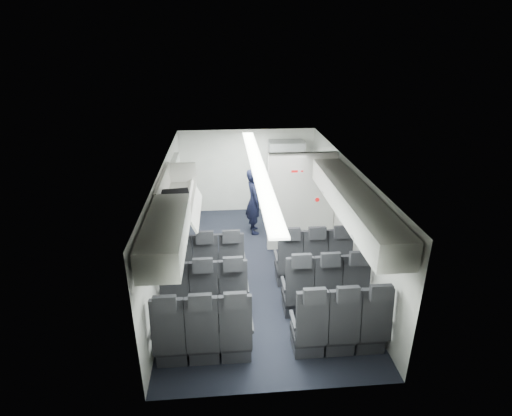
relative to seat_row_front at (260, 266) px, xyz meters
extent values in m
cube|color=black|center=(0.00, 0.53, -0.41)|extent=(3.40, 6.00, 0.01)
cube|color=white|center=(0.00, 0.53, 1.75)|extent=(3.40, 6.00, 0.01)
cube|color=silver|center=(0.00, 3.53, 0.67)|extent=(3.40, 0.01, 2.15)
cube|color=silver|center=(0.00, -2.47, 0.67)|extent=(3.40, 0.01, 2.15)
cube|color=silver|center=(-1.70, 0.53, 0.67)|extent=(0.01, 6.00, 2.15)
cube|color=silver|center=(1.70, 0.53, 0.67)|extent=(0.01, 6.00, 2.15)
cube|color=white|center=(0.00, 0.53, 1.71)|extent=(0.25, 5.52, 0.03)
cube|color=black|center=(-1.42, 0.08, -0.13)|extent=(0.44, 0.46, 0.12)
cube|color=#2D2D33|center=(-1.42, 0.08, -0.29)|extent=(0.42, 0.42, 0.22)
cube|color=black|center=(-1.42, -0.14, 0.32)|extent=(0.44, 0.20, 0.80)
cube|color=black|center=(-1.42, -0.19, 0.72)|extent=(0.30, 0.12, 0.23)
cube|color=#2D2D33|center=(-1.64, 0.05, 0.15)|extent=(0.05, 0.40, 0.06)
cube|color=#2D2D33|center=(-1.20, 0.05, 0.15)|extent=(0.05, 0.40, 0.06)
cube|color=black|center=(-0.97, 0.08, -0.13)|extent=(0.44, 0.46, 0.12)
cube|color=#2D2D33|center=(-0.97, 0.08, -0.29)|extent=(0.42, 0.42, 0.22)
cube|color=black|center=(-0.97, -0.14, 0.32)|extent=(0.44, 0.20, 0.80)
cube|color=black|center=(-0.97, -0.19, 0.72)|extent=(0.30, 0.12, 0.23)
cube|color=#2D2D33|center=(-1.19, 0.05, 0.15)|extent=(0.05, 0.40, 0.06)
cube|color=#2D2D33|center=(-0.75, 0.05, 0.15)|extent=(0.05, 0.40, 0.06)
cube|color=black|center=(-0.52, 0.08, -0.13)|extent=(0.44, 0.46, 0.12)
cube|color=#2D2D33|center=(-0.52, 0.08, -0.29)|extent=(0.42, 0.42, 0.22)
cube|color=black|center=(-0.52, -0.14, 0.32)|extent=(0.44, 0.20, 0.80)
cube|color=black|center=(-0.52, -0.19, 0.72)|extent=(0.30, 0.12, 0.23)
cube|color=#2D2D33|center=(-0.74, 0.05, 0.15)|extent=(0.05, 0.40, 0.06)
cube|color=#2D2D33|center=(-0.30, 0.05, 0.15)|extent=(0.05, 0.40, 0.06)
cube|color=black|center=(0.52, 0.08, -0.13)|extent=(0.44, 0.46, 0.12)
cube|color=#2D2D33|center=(0.52, 0.08, -0.29)|extent=(0.42, 0.42, 0.22)
cube|color=black|center=(0.52, -0.14, 0.32)|extent=(0.44, 0.20, 0.80)
cube|color=black|center=(0.52, -0.19, 0.72)|extent=(0.30, 0.12, 0.23)
cube|color=#2D2D33|center=(0.30, 0.05, 0.15)|extent=(0.05, 0.40, 0.06)
cube|color=#2D2D33|center=(0.74, 0.05, 0.15)|extent=(0.05, 0.40, 0.06)
cube|color=black|center=(0.97, 0.08, -0.13)|extent=(0.44, 0.46, 0.12)
cube|color=#2D2D33|center=(0.97, 0.08, -0.29)|extent=(0.42, 0.42, 0.22)
cube|color=black|center=(0.97, -0.14, 0.32)|extent=(0.44, 0.20, 0.80)
cube|color=black|center=(0.97, -0.19, 0.72)|extent=(0.30, 0.12, 0.23)
cube|color=#2D2D33|center=(0.75, 0.05, 0.15)|extent=(0.05, 0.40, 0.06)
cube|color=#2D2D33|center=(1.19, 0.05, 0.15)|extent=(0.05, 0.40, 0.06)
cube|color=black|center=(1.42, 0.08, -0.13)|extent=(0.44, 0.46, 0.12)
cube|color=#2D2D33|center=(1.42, 0.08, -0.29)|extent=(0.42, 0.42, 0.22)
cube|color=black|center=(1.42, -0.14, 0.32)|extent=(0.44, 0.20, 0.80)
cube|color=black|center=(1.42, -0.19, 0.72)|extent=(0.30, 0.12, 0.23)
cube|color=#2D2D33|center=(1.20, 0.05, 0.15)|extent=(0.05, 0.40, 0.06)
cube|color=#2D2D33|center=(1.64, 0.05, 0.15)|extent=(0.05, 0.40, 0.06)
cube|color=black|center=(-1.42, -0.82, -0.13)|extent=(0.44, 0.46, 0.12)
cube|color=#2D2D33|center=(-1.42, -0.82, -0.29)|extent=(0.42, 0.42, 0.22)
cube|color=black|center=(-1.42, -1.04, 0.32)|extent=(0.44, 0.20, 0.80)
cube|color=black|center=(-1.42, -1.09, 0.72)|extent=(0.30, 0.12, 0.23)
cube|color=#2D2D33|center=(-1.64, -0.85, 0.15)|extent=(0.05, 0.40, 0.06)
cube|color=#2D2D33|center=(-1.20, -0.85, 0.15)|extent=(0.05, 0.40, 0.06)
cube|color=black|center=(-0.97, -0.82, -0.13)|extent=(0.44, 0.46, 0.12)
cube|color=#2D2D33|center=(-0.97, -0.82, -0.29)|extent=(0.42, 0.42, 0.22)
cube|color=black|center=(-0.97, -1.04, 0.32)|extent=(0.44, 0.20, 0.80)
cube|color=black|center=(-0.97, -1.09, 0.72)|extent=(0.30, 0.12, 0.23)
cube|color=#2D2D33|center=(-1.19, -0.85, 0.15)|extent=(0.05, 0.40, 0.06)
cube|color=#2D2D33|center=(-0.75, -0.85, 0.15)|extent=(0.05, 0.40, 0.06)
cube|color=black|center=(-0.52, -0.82, -0.13)|extent=(0.44, 0.46, 0.12)
cube|color=#2D2D33|center=(-0.52, -0.82, -0.29)|extent=(0.42, 0.42, 0.22)
cube|color=black|center=(-0.52, -1.04, 0.32)|extent=(0.44, 0.20, 0.80)
cube|color=black|center=(-0.52, -1.09, 0.72)|extent=(0.30, 0.12, 0.23)
cube|color=#2D2D33|center=(-0.74, -0.85, 0.15)|extent=(0.05, 0.40, 0.06)
cube|color=#2D2D33|center=(-0.30, -0.85, 0.15)|extent=(0.05, 0.40, 0.06)
cube|color=black|center=(0.52, -0.82, -0.13)|extent=(0.44, 0.46, 0.12)
cube|color=#2D2D33|center=(0.52, -0.82, -0.29)|extent=(0.42, 0.42, 0.22)
cube|color=black|center=(0.52, -1.04, 0.32)|extent=(0.44, 0.20, 0.80)
cube|color=black|center=(0.52, -1.09, 0.72)|extent=(0.30, 0.12, 0.23)
cube|color=#2D2D33|center=(0.30, -0.85, 0.15)|extent=(0.05, 0.40, 0.06)
cube|color=#2D2D33|center=(0.74, -0.85, 0.15)|extent=(0.05, 0.40, 0.06)
cube|color=black|center=(0.97, -0.82, -0.13)|extent=(0.44, 0.46, 0.12)
cube|color=#2D2D33|center=(0.97, -0.82, -0.29)|extent=(0.42, 0.42, 0.22)
cube|color=black|center=(0.97, -1.04, 0.32)|extent=(0.44, 0.20, 0.80)
cube|color=black|center=(0.97, -1.09, 0.72)|extent=(0.30, 0.12, 0.23)
cube|color=#2D2D33|center=(0.75, -0.85, 0.15)|extent=(0.05, 0.40, 0.06)
cube|color=#2D2D33|center=(1.19, -0.85, 0.15)|extent=(0.05, 0.40, 0.06)
cube|color=black|center=(1.42, -0.82, -0.13)|extent=(0.44, 0.46, 0.12)
cube|color=#2D2D33|center=(1.42, -0.82, -0.29)|extent=(0.42, 0.42, 0.22)
cube|color=black|center=(1.42, -1.04, 0.32)|extent=(0.44, 0.20, 0.80)
cube|color=black|center=(1.42, -1.09, 0.72)|extent=(0.30, 0.12, 0.23)
cube|color=#2D2D33|center=(1.20, -0.85, 0.15)|extent=(0.05, 0.40, 0.06)
cube|color=#2D2D33|center=(1.64, -0.85, 0.15)|extent=(0.05, 0.40, 0.06)
cube|color=black|center=(-1.42, -1.72, -0.13)|extent=(0.44, 0.46, 0.12)
cube|color=#2D2D33|center=(-1.42, -1.72, -0.29)|extent=(0.42, 0.42, 0.22)
cube|color=black|center=(-1.42, -1.94, 0.32)|extent=(0.44, 0.20, 0.80)
cube|color=black|center=(-1.42, -1.99, 0.72)|extent=(0.30, 0.12, 0.23)
cube|color=#2D2D33|center=(-1.64, -1.75, 0.15)|extent=(0.05, 0.40, 0.06)
cube|color=#2D2D33|center=(-1.20, -1.75, 0.15)|extent=(0.05, 0.40, 0.06)
cube|color=black|center=(-0.97, -1.72, -0.13)|extent=(0.44, 0.46, 0.12)
cube|color=#2D2D33|center=(-0.97, -1.72, -0.29)|extent=(0.42, 0.42, 0.22)
cube|color=black|center=(-0.97, -1.94, 0.32)|extent=(0.44, 0.20, 0.80)
cube|color=black|center=(-0.97, -1.99, 0.72)|extent=(0.30, 0.12, 0.23)
cube|color=#2D2D33|center=(-1.19, -1.75, 0.15)|extent=(0.05, 0.40, 0.06)
cube|color=#2D2D33|center=(-0.75, -1.75, 0.15)|extent=(0.05, 0.40, 0.06)
cube|color=black|center=(-0.52, -1.72, -0.13)|extent=(0.44, 0.46, 0.12)
cube|color=#2D2D33|center=(-0.52, -1.72, -0.29)|extent=(0.42, 0.42, 0.22)
cube|color=black|center=(-0.52, -1.94, 0.32)|extent=(0.44, 0.20, 0.80)
cube|color=black|center=(-0.52, -1.99, 0.72)|extent=(0.30, 0.12, 0.23)
cube|color=#2D2D33|center=(-0.74, -1.75, 0.15)|extent=(0.05, 0.40, 0.06)
cube|color=#2D2D33|center=(-0.30, -1.75, 0.15)|extent=(0.05, 0.40, 0.06)
cube|color=black|center=(0.52, -1.72, -0.13)|extent=(0.44, 0.46, 0.12)
cube|color=#2D2D33|center=(0.52, -1.72, -0.29)|extent=(0.42, 0.42, 0.22)
cube|color=black|center=(0.52, -1.94, 0.32)|extent=(0.44, 0.20, 0.80)
cube|color=black|center=(0.52, -1.99, 0.72)|extent=(0.30, 0.12, 0.23)
cube|color=#2D2D33|center=(0.30, -1.75, 0.15)|extent=(0.05, 0.40, 0.06)
cube|color=#2D2D33|center=(0.74, -1.75, 0.15)|extent=(0.05, 0.40, 0.06)
cube|color=black|center=(0.97, -1.72, -0.13)|extent=(0.44, 0.46, 0.12)
cube|color=#2D2D33|center=(0.97, -1.72, -0.29)|extent=(0.42, 0.42, 0.22)
cube|color=black|center=(0.97, -1.94, 0.32)|extent=(0.44, 0.20, 0.80)
cube|color=black|center=(0.97, -1.99, 0.72)|extent=(0.30, 0.12, 0.23)
cube|color=#2D2D33|center=(0.75, -1.75, 0.15)|extent=(0.05, 0.40, 0.06)
cube|color=#2D2D33|center=(1.19, -1.75, 0.15)|extent=(0.05, 0.40, 0.06)
cube|color=black|center=(1.42, -1.72, -0.13)|extent=(0.44, 0.46, 0.12)
cube|color=#2D2D33|center=(1.42, -1.72, -0.29)|extent=(0.42, 0.42, 0.22)
cube|color=black|center=(1.42, -1.94, 0.32)|extent=(0.44, 0.20, 0.80)
cube|color=black|center=(1.42, -1.99, 0.72)|extent=(0.30, 0.12, 0.23)
cube|color=#2D2D33|center=(1.20, -1.75, 0.15)|extent=(0.05, 0.40, 0.06)
cube|color=#2D2D33|center=(1.64, -1.75, 0.15)|extent=(0.05, 0.40, 0.06)
cube|color=silver|center=(-1.40, -1.47, 1.46)|extent=(0.52, 1.80, 0.40)
cylinder|color=slate|center=(-1.15, -1.47, 1.30)|extent=(0.04, 0.10, 0.04)
cube|color=#9E9E93|center=(-1.40, 0.28, 1.26)|extent=(0.52, 1.70, 0.04)
cube|color=silver|center=(-1.66, 0.28, 1.46)|extent=(0.06, 1.70, 0.44)
cube|color=silver|center=(-1.40, -0.55, 1.46)|extent=(0.52, 0.04, 0.40)
cube|color=silver|center=(-1.40, 1.11, 1.46)|extent=(0.52, 0.04, 0.40)
cube|color=silver|center=(-1.15, 0.28, 1.15)|extent=(0.21, 1.61, 0.38)
cube|color=silver|center=(1.40, -1.47, 1.46)|extent=(0.52, 1.80, 0.40)
cylinder|color=slate|center=(1.15, -1.47, 1.30)|extent=(0.04, 0.10, 0.04)
cube|color=silver|center=(1.40, 0.28, 1.46)|extent=(0.52, 1.70, 0.40)
cylinder|color=slate|center=(1.15, 0.28, 1.30)|extent=(0.04, 0.10, 0.04)
cube|color=silver|center=(0.98, 1.33, 0.67)|extent=(1.40, 0.12, 2.13)
cube|color=white|center=(0.85, 1.26, 1.38)|extent=(0.24, 0.01, 0.10)
cube|color=red|center=(0.80, 1.25, 1.38)|extent=(0.13, 0.01, 0.04)
cube|color=red|center=(0.95, 1.25, 1.38)|extent=(0.05, 0.01, 0.03)
cylinder|color=white|center=(1.30, 1.26, 0.75)|extent=(0.11, 0.01, 0.11)
cylinder|color=red|center=(1.30, 1.26, 0.75)|extent=(0.09, 0.01, 0.09)
cube|color=#939399|center=(0.95, 3.25, 0.55)|extent=(0.85, 0.50, 1.90)
cube|color=#3F3F42|center=(0.95, 2.99, 0.10)|extent=(0.80, 0.01, 0.02)
cube|color=#3F3F42|center=(0.95, 2.99, 0.60)|extent=(0.80, 0.01, 0.02)
cube|color=#3F3F42|center=(0.95, 2.99, 1.10)|extent=(0.80, 0.01, 0.02)
cube|color=silver|center=(-1.64, 2.08, 0.55)|extent=(0.10, 0.92, 1.86)
cylinder|color=black|center=(-1.58, 2.08, 1.05)|extent=(0.03, 0.22, 0.22)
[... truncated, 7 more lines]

